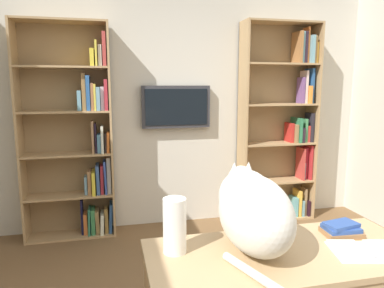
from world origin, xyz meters
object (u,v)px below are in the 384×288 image
bookshelf_right (79,138)px  open_binder (368,251)px  wall_mounted_tv (176,107)px  bookshelf_left (286,122)px  cat (252,208)px  desk (287,280)px  paper_towel_roll (175,226)px  desk_book_stack (341,229)px

bookshelf_right → open_binder: bookshelf_right is taller
wall_mounted_tv → open_binder: 2.56m
bookshelf_left → cat: bookshelf_left is taller
desk → paper_towel_roll: 0.60m
paper_towel_roll → desk_book_stack: 0.90m
bookshelf_right → desk: 2.59m
wall_mounted_tv → desk: bearing=92.2°
bookshelf_left → desk_book_stack: bearing=69.9°
wall_mounted_tv → paper_towel_roll: size_ratio=2.83×
desk → desk_book_stack: (-0.37, -0.13, 0.16)m
wall_mounted_tv → cat: size_ratio=1.10×
bookshelf_right → paper_towel_roll: (-0.59, 2.17, -0.12)m
wall_mounted_tv → paper_towel_roll: wall_mounted_tv is taller
desk → cat: cat is taller
bookshelf_left → wall_mounted_tv: 1.28m
paper_towel_roll → desk: bearing=165.2°
bookshelf_right → cat: 2.41m
wall_mounted_tv → desk: 2.49m
desk → cat: bearing=-34.0°
desk → cat: size_ratio=1.95×
bookshelf_right → desk_book_stack: (-1.48, 2.18, -0.22)m
wall_mounted_tv → paper_towel_roll: bearing=79.3°
bookshelf_left → wall_mounted_tv: (1.26, -0.08, 0.18)m
bookshelf_right → cat: bearing=113.6°
desk_book_stack → bookshelf_left: bearing=-110.1°
bookshelf_left → desk: (1.17, 2.31, -0.50)m
open_binder → desk_book_stack: 0.20m
desk → bookshelf_right: bearing=-64.3°
desk_book_stack → cat: bearing=3.2°
paper_towel_roll → bookshelf_right: bearing=-74.7°
bookshelf_right → wall_mounted_tv: size_ratio=2.91×
desk → cat: 0.38m
wall_mounted_tv → cat: bearing=88.6°
cat → paper_towel_roll: (0.37, -0.04, -0.07)m
open_binder → bookshelf_right: bearing=-58.1°
wall_mounted_tv → open_binder: bearing=100.7°
bookshelf_left → cat: bearing=59.2°
bookshelf_right → wall_mounted_tv: bearing=-175.3°
bookshelf_right → paper_towel_roll: size_ratio=8.22×
wall_mounted_tv → cat: wall_mounted_tv is taller
bookshelf_right → open_binder: 2.82m
bookshelf_right → open_binder: (-1.48, 2.38, -0.25)m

